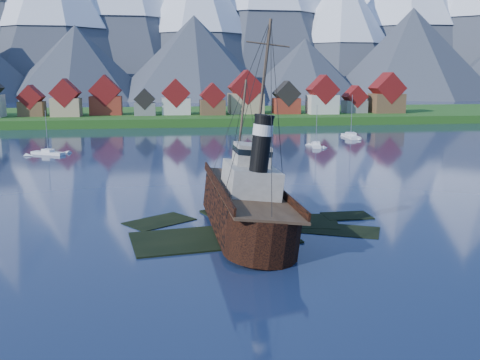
{
  "coord_description": "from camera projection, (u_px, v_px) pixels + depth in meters",
  "views": [
    {
      "loc": [
        -8.67,
        -59.1,
        17.81
      ],
      "look_at": [
        1.16,
        6.0,
        5.0
      ],
      "focal_mm": 40.0,
      "sensor_mm": 36.0,
      "label": 1
    }
  ],
  "objects": [
    {
      "name": "shoal",
      "position": [
        250.0,
        229.0,
        64.45
      ],
      "size": [
        31.71,
        21.24,
        1.14
      ],
      "color": "black",
      "rests_on": "ground"
    },
    {
      "name": "sailboat_c",
      "position": [
        48.0,
        154.0,
        123.47
      ],
      "size": [
        8.23,
        5.85,
        10.67
      ],
      "rotation": [
        0.0,
        0.0,
        1.06
      ],
      "color": "white",
      "rests_on": "ground"
    },
    {
      "name": "mountains",
      "position": [
        164.0,
        0.0,
        511.96
      ],
      "size": [
        965.0,
        340.0,
        205.0
      ],
      "color": "#2D333D",
      "rests_on": "ground"
    },
    {
      "name": "sailboat_e",
      "position": [
        351.0,
        137.0,
        157.07
      ],
      "size": [
        3.59,
        11.45,
        13.09
      ],
      "rotation": [
        0.0,
        0.0,
        -0.07
      ],
      "color": "white",
      "rests_on": "ground"
    },
    {
      "name": "shore_bank",
      "position": [
        180.0,
        119.0,
        227.03
      ],
      "size": [
        600.0,
        80.0,
        3.2
      ],
      "primitive_type": "cube",
      "color": "#264F16",
      "rests_on": "ground"
    },
    {
      "name": "sailboat_d",
      "position": [
        316.0,
        146.0,
        137.18
      ],
      "size": [
        3.68,
        8.42,
        11.15
      ],
      "rotation": [
        0.0,
        0.0,
        -0.21
      ],
      "color": "white",
      "rests_on": "ground"
    },
    {
      "name": "town",
      "position": [
        94.0,
        100.0,
        203.17
      ],
      "size": [
        250.96,
        16.69,
        17.3
      ],
      "color": "maroon",
      "rests_on": "ground"
    },
    {
      "name": "seawall",
      "position": [
        184.0,
        127.0,
        190.15
      ],
      "size": [
        600.0,
        2.5,
        2.0
      ],
      "primitive_type": "cube",
      "color": "#3F3D38",
      "rests_on": "ground"
    },
    {
      "name": "tugboat_wreck",
      "position": [
        241.0,
        200.0,
        64.3
      ],
      "size": [
        7.4,
        31.9,
        25.28
      ],
      "rotation": [
        0.0,
        0.11,
        0.01
      ],
      "color": "black",
      "rests_on": "ground"
    },
    {
      "name": "ground",
      "position": [
        238.0,
        232.0,
        62.04
      ],
      "size": [
        1400.0,
        1400.0,
        0.0
      ],
      "primitive_type": "plane",
      "color": "#182544",
      "rests_on": "ground"
    }
  ]
}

